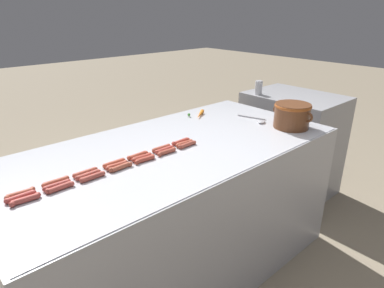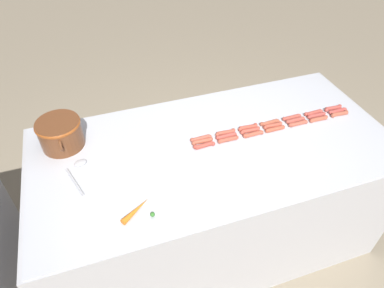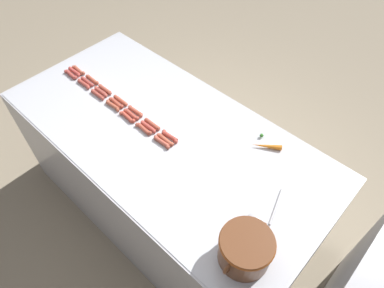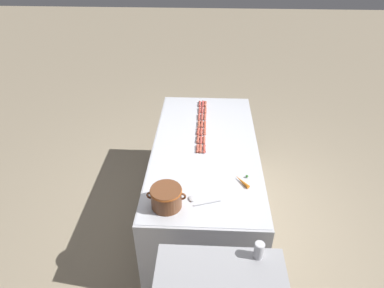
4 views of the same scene
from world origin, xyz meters
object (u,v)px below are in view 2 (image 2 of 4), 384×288
hot_dog_15 (314,113)px  hot_dog_19 (225,132)px  hot_dog_13 (202,141)px  serving_spoon (79,169)px  hot_dog_12 (226,136)px  hot_dog_20 (201,138)px  hot_dog_2 (298,123)px  hot_dog_11 (250,130)px  hot_dog_1 (319,119)px  hot_dog_8 (317,115)px  hot_dog_18 (248,127)px  bean_pot (60,132)px  hot_dog_3 (275,129)px  hot_dog_17 (270,123)px  hot_dog_0 (340,114)px  hot_dog_4 (253,134)px  hot_dog_9 (295,120)px  hot_dog_16 (292,117)px  hot_dog_5 (228,139)px  hot_dog_10 (273,125)px  hot_dog_6 (204,145)px  hot_dog_7 (338,111)px  hot_dog_14 (333,108)px

hot_dog_15 → hot_dog_19: 0.61m
hot_dog_13 → serving_spoon: bearing=89.3°
hot_dog_12 → hot_dog_20: same height
hot_dog_2 → hot_dog_11: same height
hot_dog_1 → hot_dog_8: bearing=-12.8°
hot_dog_18 → bean_pot: bearing=78.9°
hot_dog_3 → hot_dog_17: same height
hot_dog_0 → serving_spoon: (0.04, 1.63, -0.00)m
hot_dog_2 → hot_dog_15: size_ratio=1.00×
hot_dog_4 → hot_dog_9: (0.04, -0.31, 0.00)m
hot_dog_8 → serving_spoon: size_ratio=0.50×
hot_dog_16 → hot_dog_3: bearing=113.7°
hot_dog_5 → serving_spoon: size_ratio=0.50×
hot_dog_9 → hot_dog_5: bearing=93.9°
hot_dog_10 → hot_dog_18: bearing=77.5°
hot_dog_3 → hot_dog_9: (0.04, -0.16, 0.00)m
hot_dog_8 → hot_dog_5: bearing=92.9°
hot_dog_18 → hot_dog_16: bearing=-90.0°
hot_dog_6 → hot_dog_12: (0.03, -0.15, 0.00)m
hot_dog_11 → hot_dog_18: same height
hot_dog_1 → bean_pot: size_ratio=0.43×
hot_dog_0 → hot_dog_7: (0.03, -0.01, 0.00)m
hot_dog_9 → hot_dog_16: 0.03m
hot_dog_5 → hot_dog_10: same height
hot_dog_19 → serving_spoon: (-0.02, 0.86, -0.00)m
hot_dog_0 → hot_dog_18: bearing=84.0°
hot_dog_7 → hot_dog_6: bearing=92.0°
hot_dog_0 → hot_dog_18: size_ratio=1.00×
hot_dog_0 → hot_dog_14: bearing=1.2°
hot_dog_1 → hot_dog_9: 0.15m
hot_dog_19 → hot_dog_8: bearing=-92.9°
hot_dog_0 → hot_dog_6: 0.92m
hot_dog_7 → hot_dog_9: (0.00, 0.31, 0.00)m
hot_dog_15 → hot_dog_19: bearing=89.9°
hot_dog_10 → hot_dog_2: bearing=-101.6°
hot_dog_5 → hot_dog_16: size_ratio=1.00×
hot_dog_8 → hot_dog_1: bearing=167.2°
hot_dog_13 → hot_dog_16: same height
hot_dog_5 → hot_dog_10: size_ratio=1.00×
hot_dog_19 → hot_dog_14: bearing=-89.8°
hot_dog_6 → hot_dog_8: bearing=-87.4°
hot_dog_11 → hot_dog_17: same height
hot_dog_10 → hot_dog_20: 0.46m
hot_dog_2 → bean_pot: size_ratio=0.43×
hot_dog_7 → hot_dog_12: (0.00, 0.78, 0.00)m
hot_dog_10 → hot_dog_17: same height
hot_dog_13 → hot_dog_10: bearing=-90.3°
hot_dog_11 → hot_dog_14: same height
hot_dog_1 → hot_dog_2: size_ratio=1.00×
hot_dog_6 → hot_dog_0: bearing=-89.8°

